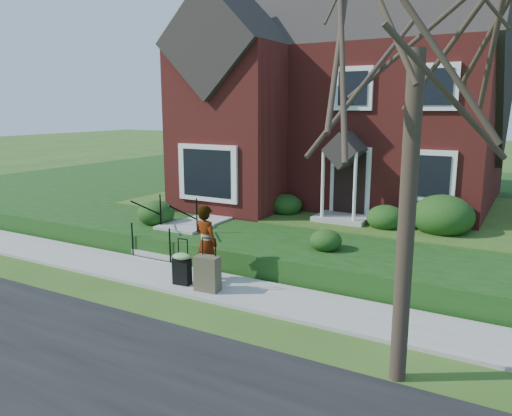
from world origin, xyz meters
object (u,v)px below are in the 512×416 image
Objects in this scene: tree_verge at (420,12)px; suitcase_olive at (207,273)px; front_steps at (174,236)px; woman at (206,243)px; suitcase_black at (182,267)px.

suitcase_olive is at bearing 162.25° from tree_verge.
woman is at bearing -36.19° from front_steps.
woman is 0.24× the size of tree_verge.
suitcase_black is (-0.33, -0.50, -0.48)m from woman.
front_steps is 1.90× the size of suitcase_black.
woman is at bearing 122.01° from suitcase_olive.
front_steps reaches higher than suitcase_olive.
woman reaches higher than suitcase_black.
suitcase_black is at bearing 69.83° from woman.
suitcase_olive is (0.74, -0.05, -0.02)m from suitcase_black.
front_steps is 2.92m from suitcase_black.
woman reaches higher than front_steps.
suitcase_olive is (2.69, -2.22, -0.00)m from front_steps.
front_steps is at bearing -23.39° from woman.
woman is at bearing 51.01° from suitcase_black.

